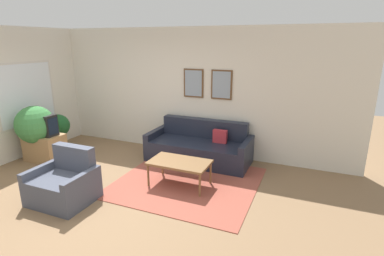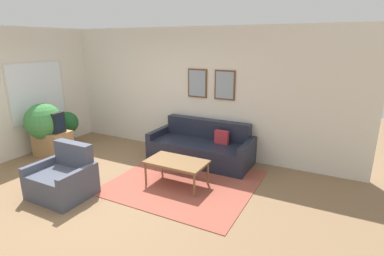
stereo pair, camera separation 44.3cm
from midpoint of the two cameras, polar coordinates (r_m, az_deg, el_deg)
name	(u,v)px [view 1 (the left image)]	position (r m, az deg, el deg)	size (l,w,h in m)	color
ground_plane	(99,197)	(5.20, -19.67, -12.36)	(16.00, 16.00, 0.00)	#846647
area_rug	(187,182)	(5.38, -3.29, -10.28)	(2.40, 2.22, 0.01)	#9E4C3D
wall_back	(170,90)	(6.73, -6.15, 7.12)	(8.00, 0.09, 2.70)	silver
wall_left_window	(5,96)	(7.18, -33.53, 5.06)	(0.08, 8.00, 2.70)	silver
couch	(200,147)	(6.20, -0.59, -3.76)	(2.10, 0.90, 0.82)	#1E2333
coffee_table	(180,163)	(5.14, -4.87, -6.77)	(1.02, 0.59, 0.44)	brown
tv_stand	(45,147)	(7.05, -27.84, -3.30)	(0.77, 0.49, 0.55)	#A87F51
tv	(42,125)	(6.92, -28.36, 0.56)	(0.62, 0.28, 0.43)	black
armchair	(64,184)	(5.20, -25.45, -9.67)	(0.90, 0.76, 0.82)	#474C5B
potted_plant_tall	(35,125)	(6.95, -29.33, 0.42)	(0.77, 0.77, 1.16)	#935638
potted_plant_by_window	(58,127)	(7.49, -25.66, 0.11)	(0.50, 0.50, 0.83)	#383D42
potted_plant_small	(42,132)	(7.18, -28.22, -0.62)	(0.56, 0.56, 0.87)	beige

